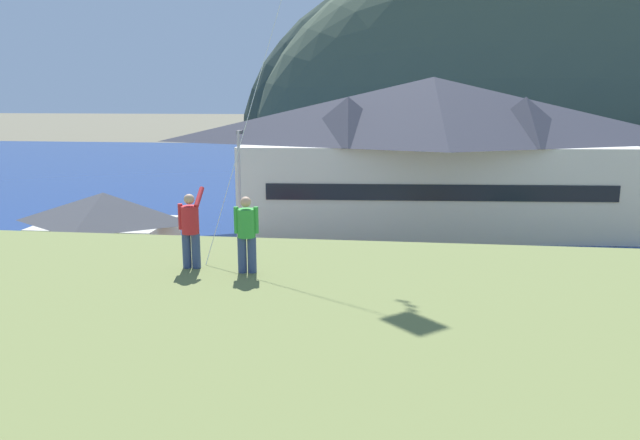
% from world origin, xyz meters
% --- Properties ---
extents(ground_plane, '(600.00, 600.00, 0.00)m').
position_xyz_m(ground_plane, '(0.00, 0.00, 0.00)').
color(ground_plane, '#66604C').
extents(parking_lot_pad, '(40.00, 20.00, 0.10)m').
position_xyz_m(parking_lot_pad, '(0.00, 5.00, 0.05)').
color(parking_lot_pad, gray).
rests_on(parking_lot_pad, ground).
extents(bay_water, '(360.00, 84.00, 0.03)m').
position_xyz_m(bay_water, '(0.00, 60.00, 0.01)').
color(bay_water, navy).
rests_on(bay_water, ground).
extents(far_hill_west_ridge, '(119.38, 44.94, 82.68)m').
position_xyz_m(far_hill_west_ridge, '(29.27, 113.44, 0.00)').
color(far_hill_west_ridge, '#2D3D33').
rests_on(far_hill_west_ridge, ground).
extents(far_hill_east_peak, '(141.66, 66.71, 90.66)m').
position_xyz_m(far_hill_east_peak, '(44.22, 109.52, 0.00)').
color(far_hill_east_peak, '#42513D').
rests_on(far_hill_east_peak, ground).
extents(far_hill_center_saddle, '(113.44, 56.70, 87.58)m').
position_xyz_m(far_hill_center_saddle, '(49.54, 114.86, 0.00)').
color(far_hill_center_saddle, '#3D4C38').
rests_on(far_hill_center_saddle, ground).
extents(harbor_lodge, '(30.03, 13.82, 11.27)m').
position_xyz_m(harbor_lodge, '(6.88, 22.77, 5.99)').
color(harbor_lodge, beige).
rests_on(harbor_lodge, ground).
extents(storage_shed_near_lot, '(6.91, 4.89, 5.18)m').
position_xyz_m(storage_shed_near_lot, '(-10.30, 5.46, 2.68)').
color(storage_shed_near_lot, beige).
rests_on(storage_shed_near_lot, ground).
extents(storage_shed_waterside, '(6.22, 5.12, 4.59)m').
position_xyz_m(storage_shed_waterside, '(-1.13, 24.58, 2.38)').
color(storage_shed_waterside, beige).
rests_on(storage_shed_waterside, ground).
extents(wharf_dock, '(3.20, 12.33, 0.70)m').
position_xyz_m(wharf_dock, '(0.47, 35.32, 0.35)').
color(wharf_dock, '#70604C').
rests_on(wharf_dock, ground).
extents(moored_boat_wharfside, '(2.90, 7.98, 2.16)m').
position_xyz_m(moored_boat_wharfside, '(-3.15, 35.93, 0.72)').
color(moored_boat_wharfside, navy).
rests_on(moored_boat_wharfside, ground).
extents(parked_car_front_row_silver, '(4.25, 2.15, 1.82)m').
position_xyz_m(parked_car_front_row_silver, '(9.00, 7.13, 1.06)').
color(parked_car_front_row_silver, '#B28923').
rests_on(parked_car_front_row_silver, parking_lot_pad).
extents(parked_car_mid_row_far, '(4.32, 2.29, 1.82)m').
position_xyz_m(parked_car_mid_row_far, '(12.20, -0.56, 1.06)').
color(parked_car_mid_row_far, slate).
rests_on(parked_car_mid_row_far, parking_lot_pad).
extents(parked_car_front_row_end, '(4.25, 2.15, 1.82)m').
position_xyz_m(parked_car_front_row_end, '(15.62, 7.46, 1.06)').
color(parked_car_front_row_end, '#236633').
rests_on(parked_car_front_row_end, parking_lot_pad).
extents(parked_car_lone_by_shed, '(4.30, 2.24, 1.82)m').
position_xyz_m(parked_car_lone_by_shed, '(1.15, 1.12, 1.06)').
color(parked_car_lone_by_shed, slate).
rests_on(parked_car_lone_by_shed, parking_lot_pad).
extents(parked_car_mid_row_near, '(4.35, 2.36, 1.82)m').
position_xyz_m(parked_car_mid_row_near, '(-3.05, 5.84, 1.06)').
color(parked_car_mid_row_near, red).
rests_on(parked_car_mid_row_near, parking_lot_pad).
extents(parking_light_pole, '(0.24, 0.78, 7.91)m').
position_xyz_m(parking_light_pole, '(-4.59, 10.55, 4.60)').
color(parking_light_pole, '#ADADB2').
rests_on(parking_light_pole, parking_lot_pad).
extents(person_kite_flyer, '(0.51, 0.66, 1.86)m').
position_xyz_m(person_kite_flyer, '(-0.45, -9.81, 6.98)').
color(person_kite_flyer, '#384770').
rests_on(person_kite_flyer, grassy_hill_foreground).
extents(person_companion, '(0.55, 0.40, 1.74)m').
position_xyz_m(person_companion, '(0.92, -10.02, 6.96)').
color(person_companion, '#384770').
rests_on(person_companion, grassy_hill_foreground).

